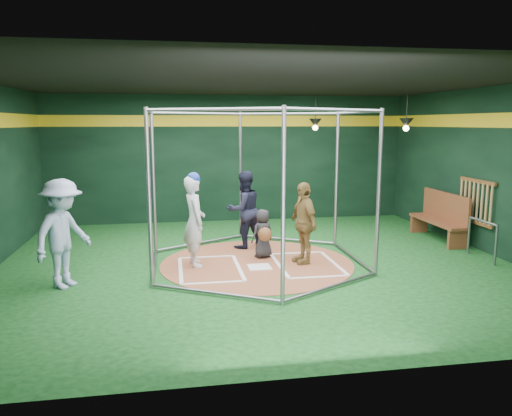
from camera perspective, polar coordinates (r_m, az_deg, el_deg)
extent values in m
cube|color=#0D3C13|center=(9.93, 0.10, -6.42)|extent=(10.00, 9.00, 0.02)
cube|color=black|center=(9.57, 0.10, 14.21)|extent=(10.00, 9.00, 0.02)
cube|color=black|center=(14.03, -3.04, 5.62)|extent=(10.00, 0.10, 3.50)
cube|color=black|center=(5.26, 8.46, -1.36)|extent=(10.00, 0.10, 3.50)
cube|color=black|center=(11.54, 25.44, 3.81)|extent=(0.10, 9.00, 3.50)
cube|color=yellow|center=(13.96, -3.06, 9.91)|extent=(10.00, 0.01, 0.30)
cube|color=yellow|center=(11.48, 25.70, 9.02)|extent=(0.01, 9.00, 0.30)
cylinder|color=#975537|center=(9.93, 0.10, -6.33)|extent=(3.80, 3.80, 0.01)
cube|color=white|center=(9.64, 0.40, -6.75)|extent=(0.43, 0.43, 0.01)
cube|color=white|center=(10.39, -5.66, -5.59)|extent=(1.10, 0.07, 0.01)
cube|color=white|center=(8.76, -4.86, -8.49)|extent=(1.10, 0.07, 0.01)
cube|color=white|center=(9.55, -8.62, -7.03)|extent=(0.07, 1.70, 0.01)
cube|color=white|center=(9.63, -2.01, -6.78)|extent=(0.07, 1.70, 0.01)
cube|color=white|center=(10.68, 4.60, -5.14)|extent=(1.10, 0.07, 0.01)
cube|color=white|center=(9.11, 7.25, -7.83)|extent=(1.10, 0.07, 0.01)
cube|color=white|center=(9.76, 2.68, -6.56)|extent=(0.07, 1.70, 0.01)
cube|color=white|center=(10.05, 8.86, -6.19)|extent=(0.07, 1.70, 0.01)
cylinder|color=gray|center=(11.22, 9.18, 3.20)|extent=(0.07, 0.07, 3.00)
cylinder|color=gray|center=(11.88, -1.79, 3.67)|extent=(0.07, 0.07, 3.00)
cylinder|color=gray|center=(10.63, -11.63, 2.76)|extent=(0.07, 0.07, 3.00)
cylinder|color=gray|center=(8.35, -12.12, 0.89)|extent=(0.07, 0.07, 3.00)
cylinder|color=gray|center=(7.39, 3.13, -0.04)|extent=(0.07, 0.07, 3.00)
cylinder|color=gray|center=(9.09, 13.84, 1.53)|extent=(0.07, 0.07, 3.00)
cylinder|color=gray|center=(11.43, 3.62, 10.70)|extent=(2.02, 1.20, 0.06)
cylinder|color=gray|center=(11.74, 3.47, -3.59)|extent=(2.02, 1.20, 0.06)
cylinder|color=gray|center=(11.14, -6.58, 10.68)|extent=(2.02, 1.20, 0.06)
cylinder|color=gray|center=(11.46, -6.30, -3.97)|extent=(2.02, 1.20, 0.06)
cylinder|color=gray|center=(9.41, -12.16, 10.72)|extent=(0.06, 2.30, 0.06)
cylinder|color=gray|center=(9.79, -11.55, -6.50)|extent=(0.06, 2.30, 0.06)
cylinder|color=gray|center=(7.70, -5.12, 11.17)|extent=(2.02, 1.20, 0.06)
cylinder|color=gray|center=(8.16, -4.81, -9.64)|extent=(2.02, 1.20, 0.06)
cylinder|color=gray|center=(8.11, 9.31, 11.00)|extent=(2.02, 1.20, 0.06)
cylinder|color=gray|center=(8.55, 8.78, -8.82)|extent=(2.02, 1.20, 0.06)
cylinder|color=gray|center=(10.07, 11.54, 10.66)|extent=(0.06, 2.30, 0.06)
cylinder|color=gray|center=(10.43, 11.00, -5.48)|extent=(0.06, 2.30, 0.06)
cube|color=brown|center=(11.86, 24.01, 2.82)|extent=(0.05, 1.25, 0.08)
cube|color=brown|center=(11.99, 23.71, -1.45)|extent=(0.05, 1.25, 0.08)
cylinder|color=tan|center=(11.46, 25.28, 0.24)|extent=(0.06, 0.06, 0.85)
cylinder|color=tan|center=(11.58, 24.84, 0.37)|extent=(0.06, 0.06, 0.85)
cylinder|color=tan|center=(11.71, 24.41, 0.49)|extent=(0.06, 0.06, 0.85)
cylinder|color=tan|center=(11.84, 23.99, 0.62)|extent=(0.06, 0.06, 0.85)
cylinder|color=tan|center=(11.97, 23.57, 0.73)|extent=(0.06, 0.06, 0.85)
cylinder|color=tan|center=(12.10, 23.17, 0.85)|extent=(0.06, 0.06, 0.85)
cylinder|color=tan|center=(12.23, 22.78, 0.96)|extent=(0.06, 0.06, 0.85)
cylinder|color=tan|center=(12.36, 22.39, 1.07)|extent=(0.06, 0.06, 0.85)
cone|color=black|center=(13.55, 6.79, 9.65)|extent=(0.34, 0.34, 0.22)
sphere|color=#FFD899|center=(13.55, 6.78, 9.10)|extent=(0.14, 0.14, 0.14)
cylinder|color=black|center=(13.55, 6.82, 11.13)|extent=(0.02, 0.02, 0.70)
cone|color=black|center=(12.71, 16.79, 9.31)|extent=(0.34, 0.34, 0.22)
sphere|color=#FFD899|center=(12.71, 16.76, 8.72)|extent=(0.14, 0.14, 0.14)
cylinder|color=black|center=(12.71, 16.87, 10.88)|extent=(0.02, 0.02, 0.70)
imported|color=silver|center=(9.65, -7.05, -1.50)|extent=(0.52, 0.70, 1.75)
sphere|color=navy|center=(9.53, -7.15, 3.30)|extent=(0.26, 0.26, 0.26)
imported|color=tan|center=(9.83, 5.44, -1.69)|extent=(0.57, 1.00, 1.60)
imported|color=black|center=(10.23, 0.78, -2.92)|extent=(0.58, 0.49, 1.00)
sphere|color=brown|center=(9.98, 1.04, -3.02)|extent=(0.28, 0.28, 0.28)
imported|color=black|center=(10.98, -1.38, -0.18)|extent=(1.01, 0.91, 1.70)
imported|color=#9DB1D0|center=(8.93, -21.21, -2.77)|extent=(1.20, 1.37, 1.84)
cube|color=brown|center=(12.53, 20.02, -1.43)|extent=(0.46, 1.95, 0.07)
cube|color=brown|center=(12.56, 20.85, 0.21)|extent=(0.07, 1.95, 0.65)
cube|color=brown|center=(11.85, 22.02, -3.35)|extent=(0.43, 0.09, 0.43)
cube|color=brown|center=(13.32, 18.13, -1.74)|extent=(0.43, 0.09, 0.43)
cylinder|color=slate|center=(10.75, 25.74, -3.87)|extent=(0.05, 0.05, 0.81)
cylinder|color=slate|center=(11.47, 23.16, -2.88)|extent=(0.05, 0.05, 0.81)
cylinder|color=slate|center=(11.03, 24.55, -1.40)|extent=(0.05, 0.90, 0.05)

